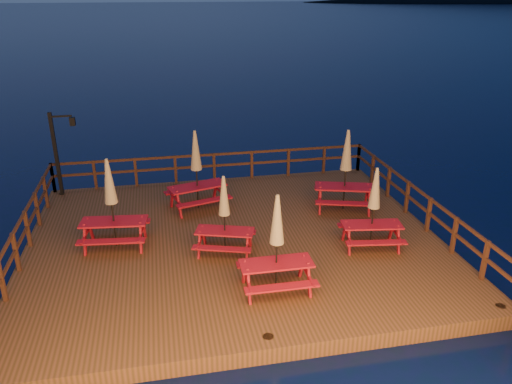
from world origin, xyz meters
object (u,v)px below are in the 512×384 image
at_px(picnic_table_0, 374,207).
at_px(picnic_table_1, 224,214).
at_px(lamp_post, 60,146).
at_px(picnic_table_2, 346,169).

bearing_deg(picnic_table_0, picnic_table_1, -178.34).
bearing_deg(picnic_table_1, picnic_table_0, 11.21).
bearing_deg(lamp_post, picnic_table_2, -18.87).
bearing_deg(picnic_table_0, picnic_table_2, 94.66).
distance_m(picnic_table_1, picnic_table_2, 4.82).
bearing_deg(picnic_table_2, picnic_table_1, -137.08).
xyz_separation_m(lamp_post, picnic_table_2, (9.31, -3.18, -0.37)).
xyz_separation_m(picnic_table_1, picnic_table_2, (4.31, 2.16, 0.23)).
bearing_deg(picnic_table_0, lamp_post, 155.87).
bearing_deg(lamp_post, picnic_table_0, -32.54).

